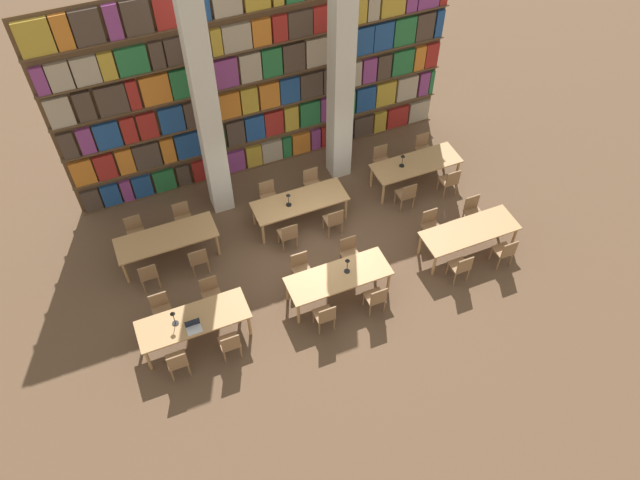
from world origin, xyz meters
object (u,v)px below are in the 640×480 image
desk_lamp_1 (347,263)px  chair_16 (288,234)px  reading_table_1 (338,278)px  chair_18 (334,220)px  desk_lamp_3 (403,158)px  chair_4 (325,316)px  reading_table_5 (416,165)px  chair_21 (382,160)px  chair_22 (450,181)px  chair_5 (301,268)px  reading_table_3 (166,239)px  pillar_center (341,79)px  laptop (194,327)px  reading_table_0 (193,321)px  chair_11 (473,211)px  chair_8 (461,267)px  desk_lamp_0 (173,316)px  chair_12 (148,274)px  chair_19 (312,183)px  chair_14 (198,259)px  desk_lamp_2 (288,197)px  chair_3 (211,293)px  chair_15 (183,218)px  chair_6 (376,298)px  chair_13 (135,231)px  chair_0 (177,362)px  chair_1 (161,309)px  chair_7 (349,252)px  reading_table_4 (300,203)px  reading_table_2 (470,232)px  pillar_left (207,113)px  chair_20 (406,194)px  chair_9 (431,225)px  chair_17 (269,196)px  chair_23 (423,148)px

desk_lamp_1 → chair_16: (-0.76, 1.78, -0.56)m
reading_table_1 → chair_18: 1.94m
chair_16 → desk_lamp_3: desk_lamp_3 is taller
chair_4 → reading_table_5: chair_4 is taller
desk_lamp_1 → chair_21: bearing=52.5°
chair_22 → chair_5: bearing=-165.5°
reading_table_3 → chair_18: (4.00, -0.82, -0.19)m
pillar_center → laptop: 6.84m
reading_table_0 → chair_22: bearing=13.7°
chair_11 → pillar_center: bearing=-53.6°
laptop → chair_8: 6.23m
desk_lamp_0 → chair_12: (-0.25, 1.75, -0.55)m
chair_5 → chair_19: same height
chair_5 → chair_18: size_ratio=1.00×
chair_14 → desk_lamp_2: bearing=12.9°
chair_3 → reading_table_1: chair_3 is taller
chair_3 → chair_15: (0.00, 2.50, 0.00)m
chair_6 → desk_lamp_2: 3.36m
chair_12 → chair_13: same height
chair_22 → chair_19: bearing=158.7°
chair_0 → chair_22: 8.34m
chair_1 → chair_12: size_ratio=1.00×
chair_7 → reading_table_4: chair_7 is taller
chair_14 → chair_21: bearing=14.6°
desk_lamp_0 → reading_table_1: desk_lamp_0 is taller
reading_table_2 → chair_15: (-6.22, 3.31, -0.19)m
pillar_left → pillar_center: 3.35m
chair_11 → chair_12: 8.07m
chair_7 → chair_8: bearing=147.9°
reading_table_2 → chair_20: chair_20 is taller
chair_16 → laptop: bearing=-145.9°
desk_lamp_3 → chair_5: bearing=-151.6°
chair_7 → chair_9: size_ratio=1.00×
reading_table_2 → chair_16: size_ratio=2.69×
reading_table_1 → chair_6: (0.61, -0.71, -0.19)m
chair_9 → chair_18: 2.39m
reading_table_2 → pillar_left: bearing=142.9°
laptop → chair_9: 6.27m
chair_6 → desk_lamp_0: bearing=168.5°
pillar_center → chair_15: pillar_center is taller
chair_6 → chair_16: bearing=114.3°
reading_table_0 → chair_7: 3.99m
pillar_center → reading_table_0: (-5.06, -3.76, -2.33)m
chair_1 → pillar_center: bearing=-151.5°
chair_3 → chair_17: size_ratio=1.00×
chair_1 → laptop: bearing=118.8°
chair_8 → chair_21: 4.03m
pillar_center → chair_23: (2.33, -0.54, -2.51)m
chair_8 → chair_19: 4.47m
chair_8 → chair_22: 2.88m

